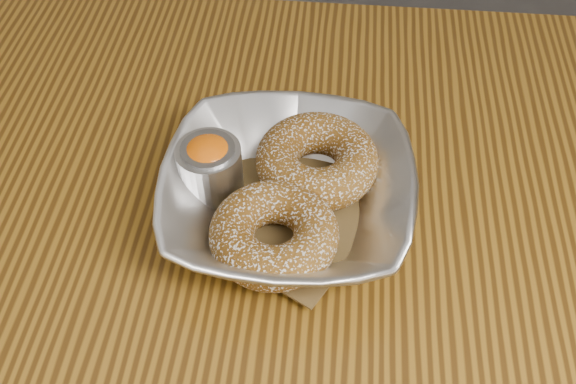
# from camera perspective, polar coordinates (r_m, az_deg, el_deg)

# --- Properties ---
(table) EXTENTS (1.20, 0.80, 0.75)m
(table) POSITION_cam_1_polar(r_m,az_deg,el_deg) (0.63, -0.59, -12.68)
(table) COLOR brown
(table) RESTS_ON ground_plane
(serving_bowl) EXTENTS (0.21, 0.21, 0.05)m
(serving_bowl) POSITION_cam_1_polar(r_m,az_deg,el_deg) (0.57, 0.00, -0.27)
(serving_bowl) COLOR silver
(serving_bowl) RESTS_ON table
(parchment) EXTENTS (0.20, 0.20, 0.00)m
(parchment) POSITION_cam_1_polar(r_m,az_deg,el_deg) (0.58, 0.00, -1.37)
(parchment) COLOR brown
(parchment) RESTS_ON table
(donut_back) EXTENTS (0.12, 0.12, 0.04)m
(donut_back) POSITION_cam_1_polar(r_m,az_deg,el_deg) (0.59, 2.47, 2.69)
(donut_back) COLOR brown
(donut_back) RESTS_ON parchment
(donut_front) EXTENTS (0.14, 0.14, 0.04)m
(donut_front) POSITION_cam_1_polar(r_m,az_deg,el_deg) (0.54, -1.19, -3.57)
(donut_front) COLOR brown
(donut_front) RESTS_ON parchment
(ramekin) EXTENTS (0.06, 0.06, 0.06)m
(ramekin) POSITION_cam_1_polar(r_m,az_deg,el_deg) (0.58, -6.65, 2.15)
(ramekin) COLOR silver
(ramekin) RESTS_ON table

